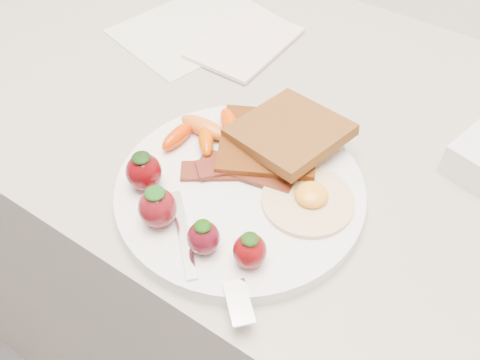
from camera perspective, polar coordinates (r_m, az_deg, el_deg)
The scene contains 11 objects.
counter at distance 1.03m, azimuth 5.60°, elevation -12.97°, with size 2.00×0.60×0.90m, color gray.
plate at distance 0.58m, azimuth -0.00°, elevation -1.26°, with size 0.27×0.27×0.02m, color white.
toast_lower at distance 0.61m, azimuth 2.98°, elevation 3.99°, with size 0.11×0.11×0.01m, color #492205.
toast_upper at distance 0.61m, azimuth 5.29°, elevation 5.15°, with size 0.11×0.11×0.01m, color #4D2B0C.
fried_egg at distance 0.56m, azimuth 7.34°, elevation -1.99°, with size 0.11×0.11×0.02m.
bacon_strips at distance 0.59m, azimuth 0.05°, elevation 1.30°, with size 0.12×0.11×0.01m.
baby_carrots at distance 0.62m, azimuth -3.70°, elevation 5.23°, with size 0.08×0.10×0.02m.
strawberries at distance 0.53m, azimuth -6.69°, elevation -3.03°, with size 0.18×0.07×0.05m.
fork at distance 0.51m, azimuth -3.53°, elevation -8.79°, with size 0.16×0.10×0.00m.
paper_sheet at distance 0.85m, azimuth -4.67°, elevation 15.99°, with size 0.17×0.23×0.00m, color silver.
notepad at distance 0.81m, azimuth 0.54°, elevation 14.45°, with size 0.11×0.16×0.01m, color silver.
Camera 1 is at (0.20, 1.23, 1.35)m, focal length 40.00 mm.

